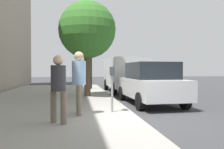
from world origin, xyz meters
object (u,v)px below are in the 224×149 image
at_px(street_tree, 87,30).
at_px(traffic_signal, 93,53).
at_px(pedestrian_at_meter, 79,77).
at_px(parked_van_far, 124,73).
at_px(parked_sedan_near, 150,83).
at_px(parking_meter, 112,79).
at_px(pedestrian_bystander, 58,84).

bearing_deg(street_tree, traffic_signal, -7.31).
bearing_deg(pedestrian_at_meter, traffic_signal, 84.78).
distance_m(street_tree, traffic_signal, 4.55).
bearing_deg(parked_van_far, street_tree, 142.20).
bearing_deg(pedestrian_at_meter, street_tree, 85.63).
relative_size(pedestrian_at_meter, parked_van_far, 0.36).
height_order(parked_sedan_near, traffic_signal, traffic_signal).
relative_size(pedestrian_at_meter, traffic_signal, 0.52).
relative_size(parking_meter, pedestrian_at_meter, 0.76).
relative_size(parked_sedan_near, street_tree, 0.94).
xyz_separation_m(street_tree, traffic_signal, (4.43, -0.57, -0.86)).
bearing_deg(parking_meter, parked_van_far, -14.18).
xyz_separation_m(pedestrian_bystander, parked_van_far, (9.16, -3.52, 0.13)).
height_order(parked_sedan_near, parked_van_far, parked_van_far).
relative_size(parked_sedan_near, parked_van_far, 0.86).
distance_m(pedestrian_at_meter, parked_van_far, 8.64).
relative_size(parking_meter, parked_van_far, 0.27).
relative_size(pedestrian_at_meter, parked_sedan_near, 0.42).
bearing_deg(street_tree, parked_van_far, -37.80).
height_order(pedestrian_bystander, traffic_signal, traffic_signal).
distance_m(parked_sedan_near, street_tree, 4.23).
bearing_deg(parking_meter, traffic_signal, -0.05).
bearing_deg(street_tree, pedestrian_bystander, 170.55).
bearing_deg(pedestrian_bystander, parking_meter, -5.10).
height_order(street_tree, traffic_signal, street_tree).
distance_m(pedestrian_bystander, street_tree, 6.40).
xyz_separation_m(pedestrian_bystander, street_tree, (5.89, -0.98, 2.31)).
relative_size(street_tree, traffic_signal, 1.32).
bearing_deg(street_tree, parking_meter, -173.00).
bearing_deg(parked_sedan_near, pedestrian_bystander, 136.12).
xyz_separation_m(parked_sedan_near, traffic_signal, (6.66, 1.97, 1.68)).
height_order(pedestrian_bystander, street_tree, street_tree).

